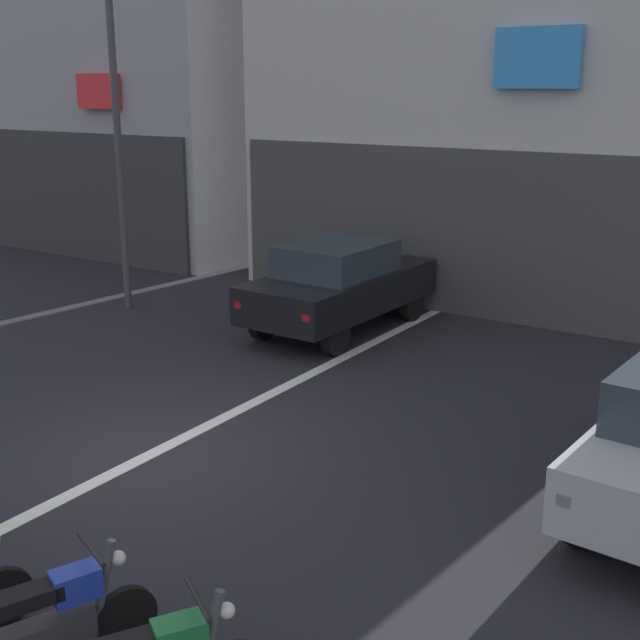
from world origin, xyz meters
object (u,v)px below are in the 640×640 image
Objects in this scene: car_black_crossing_near at (339,283)px; street_lamp at (115,102)px; motorcycle_blue_row_right_mid at (53,620)px; car_red_down_street at (599,234)px.

street_lamp is (-4.40, -1.02, 3.15)m from car_black_crossing_near.
car_black_crossing_near is 0.63× the size of street_lamp.
motorcycle_blue_row_right_mid is at bearing -70.94° from car_black_crossing_near.
car_red_down_street is at bearing 51.76° from street_lamp.
car_black_crossing_near is 2.64× the size of motorcycle_blue_row_right_mid.
street_lamp reaches higher than car_red_down_street.
street_lamp is at bearing -166.99° from car_black_crossing_near.
car_red_down_street is 11.60m from street_lamp.
car_black_crossing_near and car_red_down_street have the same top height.
street_lamp is 4.20× the size of motorcycle_blue_row_right_mid.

